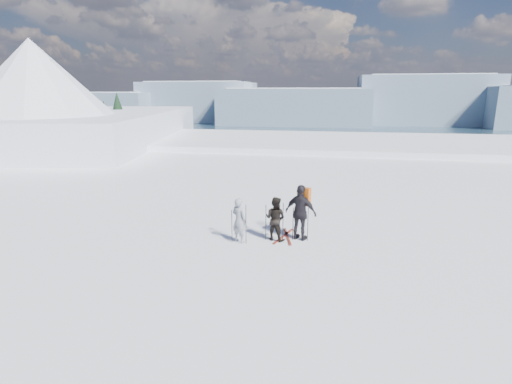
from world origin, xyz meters
TOP-DOWN VIEW (x-y plane):
  - lake_basin at (0.00, 30.00)m, footprint 820.00×820.00m
  - far_mountain_range at (29.60, 454.78)m, footprint 770.00×110.00m
  - near_ridge at (-26.56, 29.34)m, footprint 31.37×35.68m
  - skier_grey at (-2.21, 2.67)m, footprint 0.68×0.60m
  - skier_dark at (-1.02, 3.10)m, footprint 0.90×0.80m
  - skier_pack at (-0.16, 3.27)m, footprint 1.24×0.85m
  - backpack at (-0.07, 3.51)m, footprint 0.47×0.37m
  - ski_poles at (-1.14, 2.93)m, footprint 2.56×0.68m
  - skis_loose at (-0.70, 3.45)m, footprint 0.66×1.68m

SIDE VIEW (x-z plane):
  - far_mountain_range at x=29.60m, z-range -33.69..19.31m
  - lake_basin at x=0.00m, z-range -42.31..29.31m
  - near_ridge at x=-26.56m, z-range -16.29..9.33m
  - skis_loose at x=-0.70m, z-range 0.00..0.03m
  - ski_poles at x=-1.14m, z-range -0.06..1.32m
  - skier_dark at x=-1.02m, z-range 0.00..1.55m
  - skier_grey at x=-2.21m, z-range 0.00..1.56m
  - skier_pack at x=-0.16m, z-range 0.00..1.96m
  - backpack at x=-0.07m, z-range 1.96..2.58m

